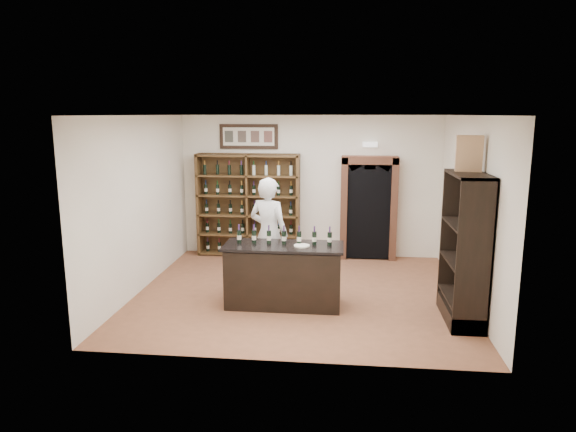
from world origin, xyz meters
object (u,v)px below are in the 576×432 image
at_px(side_cabinet, 465,271).
at_px(wine_crate, 469,153).
at_px(counter_bottle_0, 239,236).
at_px(tasting_counter, 284,276).
at_px(shopkeeper, 269,234).
at_px(wine_shelf, 249,205).

height_order(side_cabinet, wine_crate, wine_crate).
bearing_deg(counter_bottle_0, tasting_counter, -4.60).
bearing_deg(side_cabinet, shopkeeper, 160.91).
bearing_deg(side_cabinet, counter_bottle_0, 174.07).
xyz_separation_m(tasting_counter, wine_crate, (2.71, -0.09, 1.97)).
distance_m(side_cabinet, wine_crate, 1.72).
bearing_deg(tasting_counter, shopkeeper, 114.41).
bearing_deg(counter_bottle_0, shopkeeper, 62.06).
bearing_deg(side_cabinet, tasting_counter, 173.72).
bearing_deg(wine_shelf, wine_crate, -38.37).
bearing_deg(wine_crate, tasting_counter, -173.71).
relative_size(counter_bottle_0, wine_crate, 0.58).
relative_size(wine_shelf, wine_crate, 4.22).
relative_size(side_cabinet, wine_crate, 4.22).
height_order(counter_bottle_0, wine_crate, wine_crate).
distance_m(counter_bottle_0, shopkeeper, 0.81).
xyz_separation_m(tasting_counter, side_cabinet, (2.72, -0.30, 0.26)).
xyz_separation_m(counter_bottle_0, side_cabinet, (3.44, -0.36, -0.35)).
bearing_deg(counter_bottle_0, side_cabinet, -5.93).
height_order(side_cabinet, shopkeeper, side_cabinet).
height_order(wine_shelf, side_cabinet, same).
height_order(shopkeeper, wine_crate, wine_crate).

